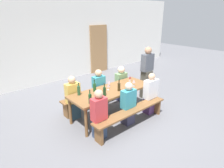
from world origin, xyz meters
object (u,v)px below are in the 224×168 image
(wooden_door, at_px, (99,49))
(seated_guest_far_0, at_px, (73,99))
(wine_glass_3, at_px, (109,83))
(wine_bottle_3, at_px, (104,91))
(seated_guest_near_0, at_px, (99,116))
(standing_host, at_px, (147,74))
(wine_glass_0, at_px, (130,78))
(wine_bottle_1, at_px, (95,87))
(tasting_table, at_px, (112,92))
(bench_near, at_px, (131,113))
(wine_glass_1, at_px, (108,86))
(seated_guest_far_1, at_px, (99,90))
(bench_far, at_px, (96,95))
(wine_bottle_2, at_px, (90,98))
(seated_guest_near_1, at_px, (128,105))
(seated_guest_far_2, at_px, (121,84))
(seated_guest_near_2, at_px, (150,95))
(wine_glass_2, at_px, (134,81))
(wine_bottle_0, at_px, (119,87))

(wooden_door, xyz_separation_m, seated_guest_far_0, (-3.06, -2.92, -0.50))
(wine_glass_3, bearing_deg, wine_bottle_3, -140.33)
(seated_guest_near_0, distance_m, standing_host, 2.57)
(wine_glass_0, bearing_deg, wine_bottle_1, 178.11)
(wooden_door, relative_size, tasting_table, 0.93)
(bench_near, bearing_deg, wine_glass_1, 96.81)
(seated_guest_far_1, bearing_deg, bench_far, 177.52)
(wine_bottle_2, bearing_deg, seated_guest_near_1, -16.07)
(wine_glass_0, distance_m, seated_guest_far_2, 0.52)
(seated_guest_far_0, bearing_deg, wooden_door, 133.64)
(seated_guest_near_2, height_order, standing_host, standing_host)
(seated_guest_near_1, height_order, seated_guest_near_2, seated_guest_near_2)
(seated_guest_far_1, bearing_deg, seated_guest_far_2, 90.00)
(wine_bottle_1, bearing_deg, bench_near, -65.30)
(seated_guest_near_0, xyz_separation_m, seated_guest_far_2, (1.70, 1.11, -0.01))
(wine_glass_3, height_order, seated_guest_near_1, seated_guest_near_1)
(bench_near, distance_m, seated_guest_far_1, 1.28)
(bench_near, xyz_separation_m, wine_bottle_3, (-0.39, 0.53, 0.50))
(bench_far, height_order, seated_guest_near_0, seated_guest_near_0)
(seated_guest_far_2, bearing_deg, wine_glass_0, -5.45)
(seated_guest_near_2, bearing_deg, seated_guest_far_1, 38.83)
(wine_glass_0, bearing_deg, seated_guest_far_1, 153.53)
(wine_bottle_3, xyz_separation_m, seated_guest_far_1, (0.38, 0.73, -0.31))
(seated_guest_near_0, height_order, seated_guest_far_2, seated_guest_near_0)
(seated_guest_far_1, distance_m, seated_guest_far_2, 0.86)
(wine_glass_2, xyz_separation_m, seated_guest_far_0, (-1.44, 0.75, -0.34))
(wine_bottle_3, relative_size, standing_host, 0.19)
(seated_guest_near_0, xyz_separation_m, seated_guest_far_1, (0.84, 1.11, 0.01))
(wine_bottle_1, bearing_deg, seated_guest_far_0, 138.70)
(wine_glass_1, bearing_deg, standing_host, 4.44)
(wine_bottle_2, height_order, seated_guest_far_2, seated_guest_far_2)
(wine_bottle_3, bearing_deg, tasting_table, 24.29)
(wooden_door, relative_size, bench_near, 0.97)
(seated_guest_near_0, bearing_deg, wine_glass_0, -66.99)
(wine_glass_2, bearing_deg, wine_bottle_2, -176.28)
(wine_bottle_1, height_order, wine_glass_0, wine_bottle_1)
(wine_bottle_3, xyz_separation_m, wine_glass_3, (0.48, 0.40, -0.00))
(bench_near, distance_m, seated_guest_far_2, 1.53)
(wine_bottle_1, bearing_deg, wine_bottle_0, -37.21)
(wine_bottle_0, height_order, seated_guest_far_2, seated_guest_far_2)
(wine_bottle_1, relative_size, standing_host, 0.19)
(wine_glass_3, bearing_deg, seated_guest_near_1, -93.77)
(seated_guest_far_1, bearing_deg, bench_near, 0.29)
(wine_bottle_1, xyz_separation_m, seated_guest_near_2, (1.30, -0.75, -0.33))
(tasting_table, xyz_separation_m, seated_guest_near_1, (0.04, -0.56, -0.16))
(wine_glass_3, xyz_separation_m, seated_guest_far_2, (0.76, 0.34, -0.32))
(wine_bottle_3, xyz_separation_m, seated_guest_near_0, (-0.46, -0.38, -0.32))
(wine_bottle_0, distance_m, wine_glass_2, 0.53)
(tasting_table, xyz_separation_m, seated_guest_far_2, (0.85, 0.56, -0.14))
(wine_glass_1, distance_m, seated_guest_near_0, 1.02)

